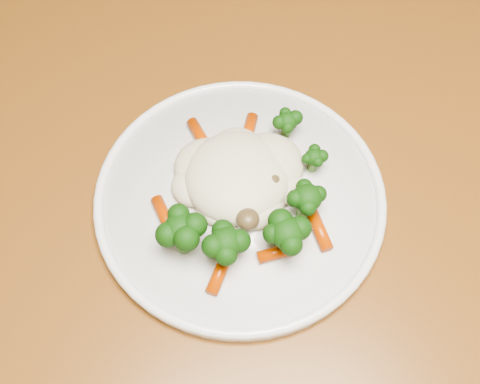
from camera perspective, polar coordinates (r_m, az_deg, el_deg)
The scene contains 3 objects.
dining_table at distance 0.72m, azimuth -0.78°, elevation -1.64°, with size 1.14×0.77×0.75m.
plate at distance 0.60m, azimuth 0.00°, elevation -0.65°, with size 0.29×0.29×0.01m, color white.
meal at distance 0.57m, azimuth 0.38°, elevation 0.14°, with size 0.18×0.20×0.05m.
Camera 1 is at (0.21, -0.60, 1.28)m, focal length 45.00 mm.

